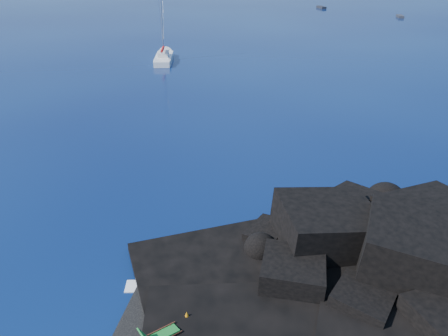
# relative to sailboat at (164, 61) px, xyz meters

# --- Properties ---
(ground) EXTENTS (400.00, 400.00, 0.00)m
(ground) POSITION_rel_sailboat_xyz_m (7.55, -54.10, 0.00)
(ground) COLOR #030833
(ground) RESTS_ON ground
(headland) EXTENTS (24.00, 24.00, 3.60)m
(headland) POSITION_rel_sailboat_xyz_m (20.55, -51.10, 0.00)
(headland) COLOR black
(headland) RESTS_ON ground
(beach) EXTENTS (9.08, 6.86, 0.70)m
(beach) POSITION_rel_sailboat_xyz_m (12.05, -53.60, 0.00)
(beach) COLOR black
(beach) RESTS_ON ground
(surf_foam) EXTENTS (10.00, 8.00, 0.06)m
(surf_foam) POSITION_rel_sailboat_xyz_m (12.55, -49.10, 0.00)
(surf_foam) COLOR white
(surf_foam) RESTS_ON ground
(sailboat) EXTENTS (3.76, 12.31, 12.70)m
(sailboat) POSITION_rel_sailboat_xyz_m (0.00, 0.00, 0.00)
(sailboat) COLOR white
(sailboat) RESTS_ON ground
(deck_chair) EXTENTS (1.75, 1.60, 1.14)m
(deck_chair) POSITION_rel_sailboat_xyz_m (9.81, -54.99, 0.92)
(deck_chair) COLOR #186E27
(deck_chair) RESTS_ON beach
(towel) EXTENTS (1.79, 1.07, 0.04)m
(towel) POSITION_rel_sailboat_xyz_m (12.41, -52.29, 0.37)
(towel) COLOR white
(towel) RESTS_ON beach
(sunbather) EXTENTS (1.64, 0.67, 0.22)m
(sunbather) POSITION_rel_sailboat_xyz_m (12.41, -52.29, 0.50)
(sunbather) COLOR tan
(sunbather) RESTS_ON towel
(marker_cone) EXTENTS (0.39, 0.39, 0.53)m
(marker_cone) POSITION_rel_sailboat_xyz_m (10.72, -53.82, 0.62)
(marker_cone) COLOR orange
(marker_cone) RESTS_ON beach
(distant_boat_a) EXTENTS (2.60, 4.89, 0.62)m
(distant_boat_a) POSITION_rel_sailboat_xyz_m (35.68, 78.27, 0.00)
(distant_boat_a) COLOR black
(distant_boat_a) RESTS_ON ground
(distant_boat_b) EXTENTS (1.84, 4.47, 0.58)m
(distant_boat_b) POSITION_rel_sailboat_xyz_m (53.38, 56.63, 0.00)
(distant_boat_b) COLOR #2A2B30
(distant_boat_b) RESTS_ON ground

